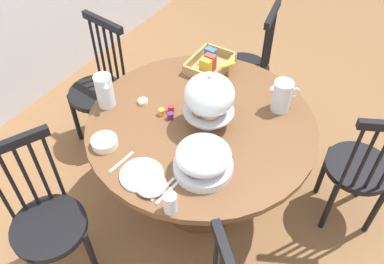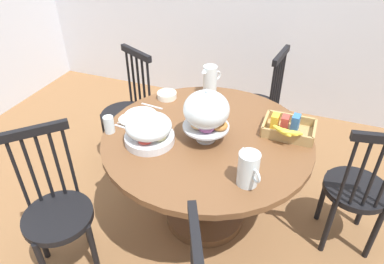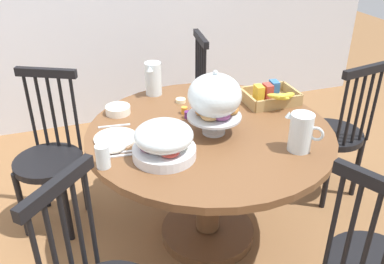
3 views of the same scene
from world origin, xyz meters
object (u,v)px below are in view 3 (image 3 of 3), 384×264
at_px(pastry_stand_with_dome, 215,98).
at_px(china_plate_small, 111,145).
at_px(orange_juice_pitcher, 301,134).
at_px(cereal_basket, 270,96).
at_px(fruit_platter_covered, 164,141).
at_px(milk_pitcher, 153,80).
at_px(windsor_chair_by_cabinet, 183,104).
at_px(drinking_glass, 103,156).
at_px(china_plate_large, 116,138).
at_px(butter_dish, 181,101).
at_px(windsor_chair_facing_door, 50,159).
at_px(cereal_bowl, 118,110).
at_px(dining_table, 209,160).
at_px(windsor_chair_near_window, 335,136).

bearing_deg(pastry_stand_with_dome, china_plate_small, 178.98).
xyz_separation_m(orange_juice_pitcher, cereal_basket, (0.13, 0.53, -0.04)).
distance_m(fruit_platter_covered, milk_pitcher, 0.75).
distance_m(windsor_chair_by_cabinet, drinking_glass, 1.38).
relative_size(china_plate_large, butter_dish, 3.67).
bearing_deg(butter_dish, windsor_chair_facing_door, 175.03).
bearing_deg(cereal_bowl, milk_pitcher, 38.07).
relative_size(pastry_stand_with_dome, fruit_platter_covered, 1.15).
distance_m(windsor_chair_facing_door, orange_juice_pitcher, 1.46).
bearing_deg(butter_dish, orange_juice_pitcher, -61.98).
relative_size(windsor_chair_by_cabinet, milk_pitcher, 4.75).
bearing_deg(drinking_glass, orange_juice_pitcher, -9.41).
bearing_deg(pastry_stand_with_dome, dining_table, 98.76).
xyz_separation_m(windsor_chair_near_window, milk_pitcher, (-1.11, 0.40, 0.38)).
relative_size(windsor_chair_near_window, orange_juice_pitcher, 5.12).
relative_size(windsor_chair_near_window, china_plate_large, 4.43).
bearing_deg(fruit_platter_covered, milk_pitcher, 79.62).
distance_m(milk_pitcher, china_plate_large, 0.60).
distance_m(cereal_bowl, drinking_glass, 0.55).
bearing_deg(butter_dish, fruit_platter_covered, -114.43).
distance_m(dining_table, butter_dish, 0.43).
bearing_deg(orange_juice_pitcher, butter_dish, 118.02).
xyz_separation_m(dining_table, fruit_platter_covered, (-0.30, -0.19, 0.28)).
height_order(dining_table, china_plate_large, china_plate_large).
xyz_separation_m(windsor_chair_by_cabinet, cereal_bowl, (-0.57, -0.60, 0.31)).
bearing_deg(windsor_chair_near_window, windsor_chair_by_cabinet, 135.06).
distance_m(pastry_stand_with_dome, cereal_basket, 0.53).
bearing_deg(dining_table, cereal_basket, 22.76).
distance_m(china_plate_small, cereal_bowl, 0.39).
distance_m(windsor_chair_by_cabinet, orange_juice_pitcher, 1.34).
bearing_deg(windsor_chair_by_cabinet, butter_dish, -108.56).
bearing_deg(fruit_platter_covered, windsor_chair_near_window, 15.11).
bearing_deg(fruit_platter_covered, cereal_basket, 26.62).
distance_m(orange_juice_pitcher, cereal_basket, 0.54).
bearing_deg(windsor_chair_by_cabinet, cereal_bowl, -133.73).
distance_m(windsor_chair_by_cabinet, fruit_platter_covered, 1.27).
xyz_separation_m(cereal_basket, cereal_bowl, (-0.89, 0.15, -0.02)).
relative_size(china_plate_small, drinking_glass, 1.36).
xyz_separation_m(dining_table, windsor_chair_near_window, (0.94, 0.15, -0.10)).
bearing_deg(cereal_basket, orange_juice_pitcher, -103.37).
relative_size(windsor_chair_by_cabinet, orange_juice_pitcher, 5.12).
bearing_deg(butter_dish, windsor_chair_by_cabinet, 71.44).
relative_size(dining_table, windsor_chair_near_window, 1.34).
relative_size(orange_juice_pitcher, china_plate_large, 0.87).
relative_size(windsor_chair_near_window, fruit_platter_covered, 3.25).
height_order(cereal_basket, butter_dish, cereal_basket).
bearing_deg(windsor_chair_near_window, pastry_stand_with_dome, -168.71).
bearing_deg(china_plate_large, orange_juice_pitcher, -25.20).
height_order(orange_juice_pitcher, china_plate_small, orange_juice_pitcher).
distance_m(windsor_chair_near_window, pastry_stand_with_dome, 1.07).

